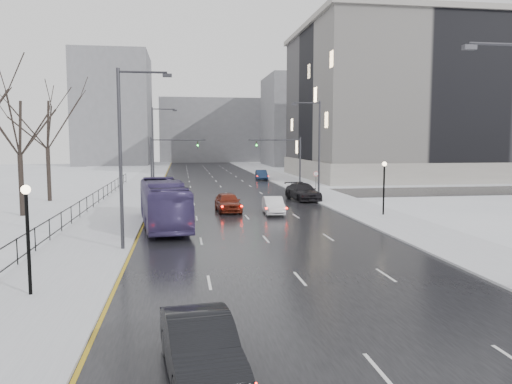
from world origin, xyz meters
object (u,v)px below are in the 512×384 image
tree_park_e (50,202)px  sedan_right_near (273,205)px  mast_signal_left (161,159)px  no_uturn_sign (316,176)px  sedan_center_near (228,202)px  sedan_right_far (303,192)px  lamppost_r_mid (384,180)px  streetlight_l_far (155,145)px  mast_signal_right (291,158)px  lamppost_l (27,224)px  streetlight_r_mid (317,146)px  sedan_left_near (200,347)px  streetlight_l_near (125,150)px  sedan_right_distant (261,175)px  bus (164,203)px  tree_park_d (23,217)px

tree_park_e → sedan_right_near: bearing=-29.3°
mast_signal_left → no_uturn_sign: size_ratio=2.41×
mast_signal_left → tree_park_e: bearing=-159.8°
sedan_center_near → sedan_right_far: 11.12m
lamppost_r_mid → streetlight_l_far: bearing=131.1°
tree_park_e → mast_signal_right: tree_park_e is taller
tree_park_e → lamppost_l: bearing=-77.3°
lamppost_r_mid → sedan_right_near: size_ratio=0.98×
streetlight_r_mid → sedan_left_near: 38.14m
sedan_center_near → sedan_right_near: size_ratio=1.12×
streetlight_l_near → lamppost_r_mid: streetlight_l_near is taller
sedan_right_distant → sedan_center_near: bearing=-100.7°
tree_park_e → lamppost_r_mid: (29.20, -14.00, 2.94)m
tree_park_e → sedan_right_distant: tree_park_e is taller
no_uturn_sign → streetlight_r_mid: bearing=-104.5°
mast_signal_left → sedan_right_distant: size_ratio=1.41×
streetlight_l_far → lamppost_r_mid: 29.30m
streetlight_l_far → sedan_right_distant: bearing=47.3°
streetlight_l_far → sedan_right_far: 19.11m
sedan_left_near → sedan_right_far: (11.89, 37.27, 0.05)m
lamppost_l → sedan_right_distant: size_ratio=0.93×
mast_signal_right → sedan_center_near: size_ratio=1.33×
mast_signal_left → sedan_left_near: size_ratio=1.34×
mast_signal_left → bus: bearing=-87.4°
streetlight_r_mid → mast_signal_right: bearing=96.0°
sedan_right_far → sedan_right_distant: (-0.00, 26.95, -0.09)m
sedan_left_near → bus: size_ratio=0.41×
streetlight_l_near → mast_signal_right: 32.03m
tree_park_e → streetlight_l_far: (10.03, 8.00, 5.62)m
sedan_right_near → sedan_right_far: 10.43m
sedan_left_near → sedan_right_distant: (11.89, 64.21, -0.04)m
streetlight_l_far → no_uturn_sign: size_ratio=3.70×
tree_park_d → mast_signal_left: mast_signal_left is taller
mast_signal_left → no_uturn_sign: bearing=-13.6°
sedan_right_far → mast_signal_left: bearing=149.2°
no_uturn_sign → sedan_right_distant: 24.75m
streetlight_l_near → streetlight_l_far: bearing=90.0°
tree_park_d → sedan_center_near: bearing=1.4°
streetlight_r_mid → lamppost_l: streetlight_r_mid is taller
streetlight_l_near → sedan_right_distant: size_ratio=2.17×
streetlight_l_near → sedan_center_near: (6.96, 14.41, -4.75)m
streetlight_l_far → sedan_right_far: (15.37, -10.32, -4.73)m
tree_park_e → streetlight_r_mid: streetlight_r_mid is taller
streetlight_l_far → sedan_right_distant: 23.15m
streetlight_l_near → no_uturn_sign: streetlight_l_near is taller
sedan_left_near → tree_park_d: bearing=106.8°
tree_park_d → lamppost_r_mid: bearing=-7.9°
sedan_right_near → sedan_right_distant: bearing=85.6°
tree_park_d → mast_signal_right: size_ratio=1.92×
lamppost_r_mid → mast_signal_left: mast_signal_left is taller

